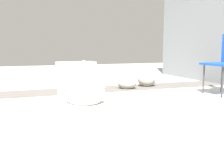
{
  "coord_description": "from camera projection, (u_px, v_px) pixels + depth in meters",
  "views": [
    {
      "loc": [
        2.54,
        -0.57,
        0.65
      ],
      "look_at": [
        0.23,
        0.27,
        0.3
      ],
      "focal_mm": 42.0,
      "sensor_mm": 36.0,
      "label": 1
    }
  ],
  "objects": [
    {
      "name": "boulder_far",
      "position": [
        147.0,
        80.0,
        4.31
      ],
      "size": [
        0.29,
        0.31,
        0.23
      ],
      "primitive_type": "ellipsoid",
      "rotation": [
        0.0,
        0.0,
        1.62
      ],
      "color": "gray",
      "rests_on": "ground"
    },
    {
      "name": "ground_plane",
      "position": [
        79.0,
        112.0,
        2.65
      ],
      "size": [
        14.0,
        14.0,
        0.0
      ],
      "primitive_type": "plane",
      "color": "beige"
    },
    {
      "name": "boulder_near",
      "position": [
        127.0,
        83.0,
        4.05
      ],
      "size": [
        0.34,
        0.36,
        0.18
      ],
      "primitive_type": "ellipsoid",
      "rotation": [
        0.0,
        0.0,
        1.05
      ],
      "color": "gray",
      "rests_on": "ground"
    },
    {
      "name": "gravel_strip",
      "position": [
        93.0,
        90.0,
        3.98
      ],
      "size": [
        0.56,
        8.0,
        0.01
      ],
      "primitive_type": "cube",
      "color": "#605B56",
      "rests_on": "ground"
    },
    {
      "name": "toilet",
      "position": [
        81.0,
        94.0,
        2.39
      ],
      "size": [
        0.64,
        0.39,
        0.52
      ],
      "rotation": [
        0.0,
        0.0,
        0.01
      ],
      "color": "white",
      "rests_on": "ground"
    }
  ]
}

